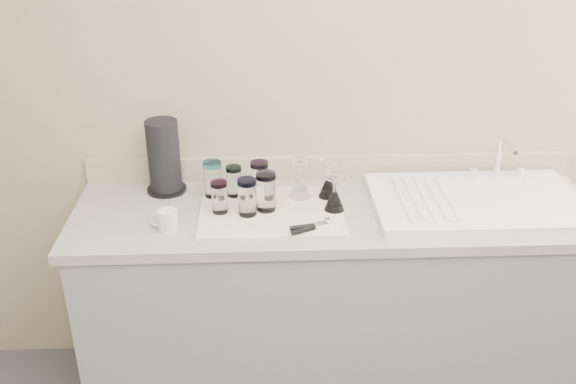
{
  "coord_description": "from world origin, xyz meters",
  "views": [
    {
      "loc": [
        -0.29,
        -1.01,
        2.06
      ],
      "look_at": [
        -0.2,
        1.15,
        1.0
      ],
      "focal_mm": 40.0,
      "sensor_mm": 36.0,
      "label": 1
    }
  ],
  "objects_px": {
    "tumbler_teal": "(213,179)",
    "tumbler_blue": "(247,197)",
    "white_mug": "(167,220)",
    "paper_towel_roll": "(164,157)",
    "tumbler_purple": "(260,179)",
    "goblet_back_left": "(300,185)",
    "sink_unit": "(477,201)",
    "can_opener": "(310,227)",
    "tumbler_lavender": "(266,191)",
    "tumbler_cyan": "(234,181)",
    "tumbler_magenta": "(219,197)",
    "goblet_front_right": "(334,198)",
    "goblet_back_right": "(329,185)"
  },
  "relations": [
    {
      "from": "sink_unit",
      "to": "tumbler_purple",
      "type": "relative_size",
      "value": 5.61
    },
    {
      "from": "goblet_back_right",
      "to": "white_mug",
      "type": "distance_m",
      "value": 0.66
    },
    {
      "from": "can_opener",
      "to": "sink_unit",
      "type": "bearing_deg",
      "value": 14.93
    },
    {
      "from": "tumbler_cyan",
      "to": "tumbler_purple",
      "type": "distance_m",
      "value": 0.1
    },
    {
      "from": "tumbler_cyan",
      "to": "goblet_back_left",
      "type": "relative_size",
      "value": 0.82
    },
    {
      "from": "sink_unit",
      "to": "tumbler_magenta",
      "type": "xyz_separation_m",
      "value": [
        -1.01,
        -0.03,
        0.05
      ]
    },
    {
      "from": "tumbler_magenta",
      "to": "tumbler_teal",
      "type": "bearing_deg",
      "value": 103.4
    },
    {
      "from": "sink_unit",
      "to": "can_opener",
      "type": "relative_size",
      "value": 5.42
    },
    {
      "from": "goblet_back_right",
      "to": "sink_unit",
      "type": "bearing_deg",
      "value": -8.84
    },
    {
      "from": "goblet_front_right",
      "to": "paper_towel_roll",
      "type": "height_order",
      "value": "paper_towel_roll"
    },
    {
      "from": "tumbler_blue",
      "to": "tumbler_teal",
      "type": "bearing_deg",
      "value": 130.22
    },
    {
      "from": "sink_unit",
      "to": "tumbler_blue",
      "type": "relative_size",
      "value": 5.64
    },
    {
      "from": "goblet_back_right",
      "to": "tumbler_cyan",
      "type": "bearing_deg",
      "value": 176.31
    },
    {
      "from": "goblet_back_right",
      "to": "white_mug",
      "type": "xyz_separation_m",
      "value": [
        -0.62,
        -0.23,
        -0.02
      ]
    },
    {
      "from": "tumbler_lavender",
      "to": "sink_unit",
      "type": "bearing_deg",
      "value": 1.07
    },
    {
      "from": "goblet_back_left",
      "to": "paper_towel_roll",
      "type": "bearing_deg",
      "value": 170.42
    },
    {
      "from": "tumbler_cyan",
      "to": "can_opener",
      "type": "height_order",
      "value": "tumbler_cyan"
    },
    {
      "from": "sink_unit",
      "to": "goblet_back_right",
      "type": "xyz_separation_m",
      "value": [
        -0.58,
        0.09,
        0.04
      ]
    },
    {
      "from": "sink_unit",
      "to": "tumbler_lavender",
      "type": "height_order",
      "value": "sink_unit"
    },
    {
      "from": "tumbler_cyan",
      "to": "tumbler_blue",
      "type": "xyz_separation_m",
      "value": [
        0.06,
        -0.17,
        0.01
      ]
    },
    {
      "from": "tumbler_blue",
      "to": "white_mug",
      "type": "distance_m",
      "value": 0.31
    },
    {
      "from": "tumbler_purple",
      "to": "goblet_back_left",
      "type": "height_order",
      "value": "goblet_back_left"
    },
    {
      "from": "tumbler_blue",
      "to": "white_mug",
      "type": "height_order",
      "value": "tumbler_blue"
    },
    {
      "from": "tumbler_purple",
      "to": "tumbler_lavender",
      "type": "xyz_separation_m",
      "value": [
        0.02,
        -0.12,
        0.0
      ]
    },
    {
      "from": "can_opener",
      "to": "white_mug",
      "type": "relative_size",
      "value": 1.42
    },
    {
      "from": "tumbler_teal",
      "to": "tumbler_blue",
      "type": "bearing_deg",
      "value": -49.78
    },
    {
      "from": "goblet_back_right",
      "to": "paper_towel_roll",
      "type": "bearing_deg",
      "value": 171.75
    },
    {
      "from": "tumbler_teal",
      "to": "paper_towel_roll",
      "type": "bearing_deg",
      "value": 160.04
    },
    {
      "from": "tumbler_magenta",
      "to": "tumbler_blue",
      "type": "height_order",
      "value": "tumbler_blue"
    },
    {
      "from": "sink_unit",
      "to": "paper_towel_roll",
      "type": "bearing_deg",
      "value": 171.48
    },
    {
      "from": "tumbler_purple",
      "to": "white_mug",
      "type": "height_order",
      "value": "tumbler_purple"
    },
    {
      "from": "sink_unit",
      "to": "tumbler_purple",
      "type": "distance_m",
      "value": 0.86
    },
    {
      "from": "tumbler_blue",
      "to": "can_opener",
      "type": "relative_size",
      "value": 0.96
    },
    {
      "from": "tumbler_magenta",
      "to": "can_opener",
      "type": "bearing_deg",
      "value": -24.59
    },
    {
      "from": "tumbler_lavender",
      "to": "goblet_back_left",
      "type": "xyz_separation_m",
      "value": [
        0.14,
        0.11,
        -0.03
      ]
    },
    {
      "from": "tumbler_lavender",
      "to": "tumbler_teal",
      "type": "bearing_deg",
      "value": 148.44
    },
    {
      "from": "tumbler_cyan",
      "to": "white_mug",
      "type": "bearing_deg",
      "value": -133.27
    },
    {
      "from": "tumbler_purple",
      "to": "goblet_front_right",
      "type": "distance_m",
      "value": 0.32
    },
    {
      "from": "tumbler_purple",
      "to": "goblet_back_left",
      "type": "relative_size",
      "value": 0.95
    },
    {
      "from": "goblet_front_right",
      "to": "tumbler_purple",
      "type": "bearing_deg",
      "value": 155.23
    },
    {
      "from": "tumbler_teal",
      "to": "tumbler_blue",
      "type": "distance_m",
      "value": 0.22
    },
    {
      "from": "goblet_back_left",
      "to": "can_opener",
      "type": "relative_size",
      "value": 1.02
    },
    {
      "from": "white_mug",
      "to": "paper_towel_roll",
      "type": "height_order",
      "value": "paper_towel_roll"
    },
    {
      "from": "goblet_back_left",
      "to": "can_opener",
      "type": "distance_m",
      "value": 0.28
    },
    {
      "from": "tumbler_purple",
      "to": "white_mug",
      "type": "xyz_separation_m",
      "value": [
        -0.34,
        -0.25,
        -0.04
      ]
    },
    {
      "from": "goblet_back_right",
      "to": "white_mug",
      "type": "height_order",
      "value": "goblet_back_right"
    },
    {
      "from": "tumbler_purple",
      "to": "sink_unit",
      "type": "bearing_deg",
      "value": -7.21
    },
    {
      "from": "white_mug",
      "to": "tumbler_teal",
      "type": "bearing_deg",
      "value": 58.59
    },
    {
      "from": "can_opener",
      "to": "goblet_back_right",
      "type": "bearing_deg",
      "value": 70.73
    },
    {
      "from": "goblet_back_left",
      "to": "tumbler_blue",
      "type": "bearing_deg",
      "value": -145.26
    }
  ]
}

